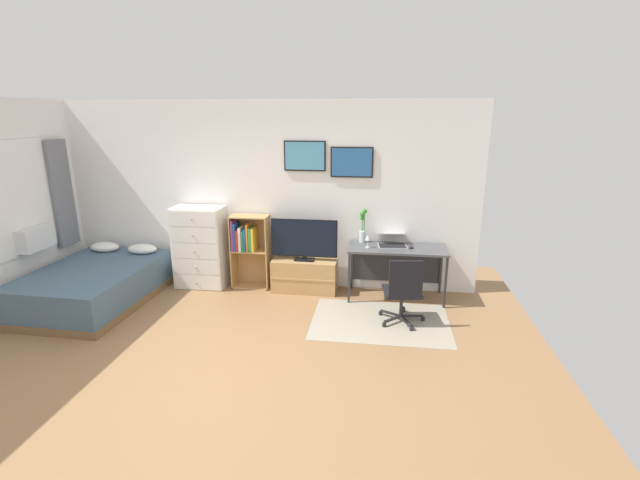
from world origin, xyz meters
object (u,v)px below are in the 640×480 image
bookshelf (248,245)px  television (304,240)px  dresser (200,247)px  computer_mouse (411,247)px  tv_stand (305,275)px  wine_glass (368,238)px  bed (95,284)px  laptop (392,240)px  bamboo_vase (363,227)px  desk (397,255)px  office_chair (403,290)px

bookshelf → television: bookshelf is taller
dresser → computer_mouse: 3.06m
tv_stand → bookshelf: bearing=176.7°
computer_mouse → dresser: bearing=178.5°
dresser → wine_glass: (2.46, -0.14, 0.27)m
bed → computer_mouse: computer_mouse is taller
bookshelf → tv_stand: 0.94m
dresser → laptop: 2.80m
laptop → computer_mouse: 0.29m
dresser → tv_stand: 1.60m
dresser → television: bearing=-0.3°
bamboo_vase → wine_glass: bearing=-73.2°
wine_glass → bamboo_vase: bearing=106.8°
dresser → bookshelf: size_ratio=1.11×
bamboo_vase → tv_stand: bearing=-171.6°
dresser → computer_mouse: bearing=-1.5°
tv_stand → desk: size_ratio=0.70×
bookshelf → desk: bearing=-1.6°
bed → desk: desk is taller
dresser → television: 1.57m
bamboo_vase → wine_glass: (0.08, -0.27, -0.09)m
computer_mouse → wine_glass: (-0.59, -0.06, 0.12)m
tv_stand → office_chair: size_ratio=1.08×
desk → wine_glass: bearing=-160.9°
bamboo_vase → office_chair: bearing=-62.0°
tv_stand → bamboo_vase: (0.82, 0.12, 0.73)m
bed → television: size_ratio=2.15×
desk → office_chair: office_chair is taller
dresser → tv_stand: (1.56, 0.02, -0.37)m
tv_stand → television: 0.54m
bed → bamboo_vase: bearing=15.7°
bookshelf → bamboo_vase: bearing=2.4°
bed → bamboo_vase: size_ratio=4.22×
dresser → laptop: size_ratio=2.63×
tv_stand → television: size_ratio=0.98×
office_chair → bamboo_vase: (-0.55, 1.04, 0.51)m
television → desk: size_ratio=0.71×
desk → office_chair: bearing=-86.1°
bed → laptop: bearing=13.0°
bamboo_vase → bed: bearing=-165.6°
bookshelf → bamboo_vase: 1.70m
bamboo_vase → bookshelf: bearing=-177.6°
bookshelf → television: (0.85, -0.07, 0.14)m
bed → laptop: (4.00, 0.83, 0.55)m
wine_glass → television: bearing=171.7°
dresser → laptop: dresser is taller
desk → computer_mouse: 0.25m
television → wine_glass: television is taller
bookshelf → wine_glass: size_ratio=6.04×
computer_mouse → laptop: bearing=154.2°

